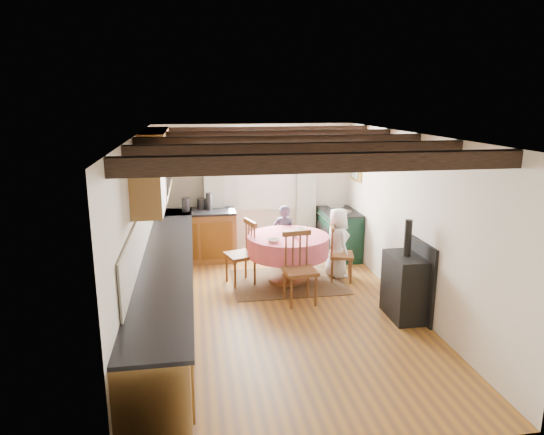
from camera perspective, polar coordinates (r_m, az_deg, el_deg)
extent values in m
cube|color=#A36924|center=(6.75, 1.12, -11.15)|extent=(3.60, 5.50, 0.00)
cube|color=white|center=(6.14, 1.23, 9.62)|extent=(3.60, 5.50, 0.00)
cube|color=silver|center=(8.99, -2.02, 3.23)|extent=(3.60, 0.00, 2.40)
cube|color=silver|center=(3.83, 8.86, -11.86)|extent=(3.60, 0.00, 2.40)
cube|color=silver|center=(6.28, -15.22, -1.91)|extent=(0.00, 5.50, 2.40)
cube|color=silver|center=(6.89, 16.06, -0.58)|extent=(0.00, 5.50, 2.40)
cube|color=#2E1F16|center=(4.21, 6.25, 6.39)|extent=(3.60, 0.16, 0.16)
cube|color=#2E1F16|center=(5.17, 3.27, 7.82)|extent=(3.60, 0.16, 0.16)
cube|color=#2E1F16|center=(6.14, 1.23, 8.78)|extent=(3.60, 0.16, 0.16)
cube|color=#2E1F16|center=(7.13, -0.26, 9.48)|extent=(3.60, 0.16, 0.16)
cube|color=#2E1F16|center=(8.11, -1.40, 10.00)|extent=(3.60, 0.16, 0.16)
cube|color=beige|center=(6.56, -14.79, -1.21)|extent=(0.02, 4.50, 0.55)
cube|color=beige|center=(8.90, -8.41, 2.99)|extent=(1.40, 0.02, 0.55)
cube|color=brown|center=(6.49, -12.13, -8.29)|extent=(0.60, 5.30, 0.88)
cube|color=brown|center=(8.80, -8.53, -2.23)|extent=(1.30, 0.60, 0.88)
cube|color=black|center=(6.33, -12.16, -4.42)|extent=(0.64, 5.30, 0.04)
cube|color=black|center=(8.67, -8.63, 0.66)|extent=(1.30, 0.64, 0.04)
cube|color=brown|center=(7.29, -13.35, 6.36)|extent=(0.34, 1.80, 0.90)
cube|color=brown|center=(5.82, -14.26, 4.01)|extent=(0.34, 0.90, 0.70)
cube|color=white|center=(8.93, -1.39, 5.76)|extent=(1.34, 0.03, 1.54)
cube|color=white|center=(8.93, -1.40, 5.77)|extent=(1.20, 0.01, 1.40)
cube|color=beige|center=(8.85, -6.76, 2.32)|extent=(0.35, 0.10, 2.10)
cube|color=beige|center=(9.08, 4.03, 2.67)|extent=(0.35, 0.10, 2.10)
cylinder|color=black|center=(8.78, -1.34, 9.57)|extent=(2.00, 0.03, 0.03)
cube|color=gold|center=(8.88, 9.80, 6.18)|extent=(0.04, 0.50, 0.60)
cylinder|color=silver|center=(9.08, 4.61, 6.49)|extent=(0.30, 0.02, 0.30)
cube|color=#36251E|center=(7.82, 1.84, -7.50)|extent=(1.73, 1.35, 0.01)
imported|color=#38364A|center=(8.36, 1.43, -2.18)|extent=(0.46, 0.38, 1.09)
imported|color=white|center=(7.98, 7.65, -2.93)|extent=(0.45, 0.61, 1.14)
imported|color=silver|center=(7.23, 0.17, -2.72)|extent=(0.27, 0.27, 0.05)
imported|color=silver|center=(7.79, 3.32, -1.49)|extent=(0.25, 0.25, 0.06)
imported|color=silver|center=(7.48, 2.71, -2.02)|extent=(0.12, 0.12, 0.08)
cylinder|color=#262628|center=(8.62, -10.04, 1.49)|extent=(0.14, 0.14, 0.24)
cylinder|color=#262628|center=(8.79, -8.20, 1.61)|extent=(0.17, 0.17, 0.19)
cylinder|color=#262628|center=(8.68, -7.39, 1.88)|extent=(0.11, 0.11, 0.30)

